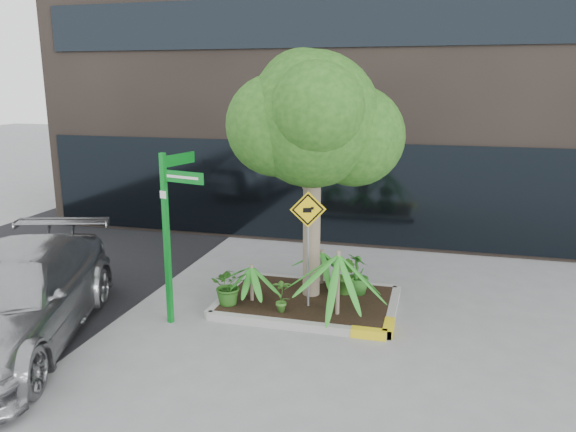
% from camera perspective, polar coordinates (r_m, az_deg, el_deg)
% --- Properties ---
extents(ground, '(80.00, 80.00, 0.00)m').
position_cam_1_polar(ground, '(10.69, 0.61, -9.57)').
color(ground, gray).
rests_on(ground, ground).
extents(asphalt_road, '(7.00, 80.00, 0.01)m').
position_cam_1_polar(asphalt_road, '(13.71, -26.90, -5.79)').
color(asphalt_road, black).
rests_on(asphalt_road, ground).
extents(planter, '(3.35, 2.36, 0.15)m').
position_cam_1_polar(planter, '(10.84, 2.17, -8.64)').
color(planter, '#9E9E99').
rests_on(planter, ground).
extents(tree, '(3.21, 2.84, 4.81)m').
position_cam_1_polar(tree, '(10.35, 2.54, 9.75)').
color(tree, gray).
rests_on(tree, ground).
extents(palm_front, '(1.33, 1.33, 1.48)m').
position_cam_1_polar(palm_front, '(9.82, 5.16, -3.92)').
color(palm_front, gray).
rests_on(palm_front, ground).
extents(palm_left, '(0.79, 0.79, 0.88)m').
position_cam_1_polar(palm_left, '(10.55, -3.72, -5.20)').
color(palm_left, gray).
rests_on(palm_left, ground).
extents(palm_back, '(0.81, 0.81, 0.90)m').
position_cam_1_polar(palm_back, '(11.43, 3.49, -3.66)').
color(palm_back, gray).
rests_on(palm_back, ground).
extents(parked_car, '(3.67, 5.75, 1.55)m').
position_cam_1_polar(parked_car, '(10.16, -26.24, -7.57)').
color(parked_car, '#9F9FA3').
rests_on(parked_car, ground).
extents(shrub_a, '(0.89, 0.89, 0.74)m').
position_cam_1_polar(shrub_a, '(10.51, -5.99, -6.98)').
color(shrub_a, '#275C1A').
rests_on(shrub_a, planter).
extents(shrub_b, '(0.64, 0.64, 0.81)m').
position_cam_1_polar(shrub_b, '(11.03, 7.08, -5.85)').
color(shrub_b, '#27641E').
rests_on(shrub_b, planter).
extents(shrub_c, '(0.39, 0.39, 0.63)m').
position_cam_1_polar(shrub_c, '(10.14, -0.64, -8.04)').
color(shrub_c, '#387423').
rests_on(shrub_c, planter).
extents(shrub_d, '(0.61, 0.61, 0.79)m').
position_cam_1_polar(shrub_d, '(10.96, 5.97, -5.98)').
color(shrub_d, '#2E641D').
rests_on(shrub_d, planter).
extents(street_sign_post, '(0.88, 1.03, 3.04)m').
position_cam_1_polar(street_sign_post, '(9.83, -11.84, -0.39)').
color(street_sign_post, '#0B7F21').
rests_on(street_sign_post, ground).
extents(cattle_sign, '(0.63, 0.27, 2.14)m').
position_cam_1_polar(cattle_sign, '(10.12, 2.04, -1.34)').
color(cattle_sign, slate).
rests_on(cattle_sign, ground).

